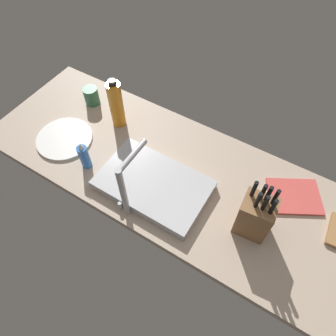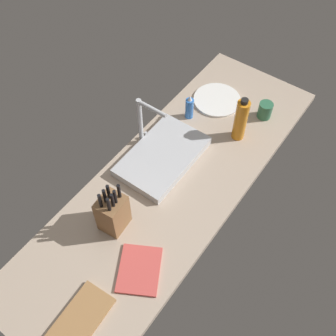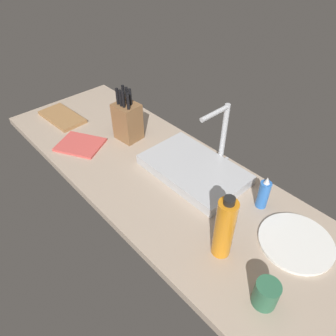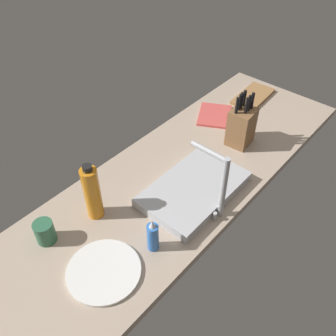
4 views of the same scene
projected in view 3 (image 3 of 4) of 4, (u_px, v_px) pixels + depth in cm
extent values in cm
cube|color=tan|center=(163.00, 179.00, 136.82)|extent=(186.61, 62.39, 3.50)
cube|color=#B7BABF|center=(194.00, 169.00, 135.75)|extent=(44.98, 28.05, 4.35)
cylinder|color=#B7BABF|center=(224.00, 135.00, 133.92)|extent=(2.40, 2.40, 29.36)
cylinder|color=#B7BABF|center=(215.00, 113.00, 121.12)|extent=(2.00, 15.34, 2.00)
cylinder|color=#B7BABF|center=(226.00, 161.00, 140.16)|extent=(1.60, 1.60, 4.00)
cube|color=brown|center=(128.00, 122.00, 152.08)|extent=(12.59, 11.28, 18.63)
cylinder|color=black|center=(117.00, 96.00, 143.95)|extent=(1.52, 1.52, 7.94)
cylinder|color=black|center=(123.00, 93.00, 146.27)|extent=(1.52, 1.52, 7.94)
cylinder|color=black|center=(120.00, 98.00, 142.63)|extent=(1.52, 1.52, 7.94)
cylinder|color=black|center=(127.00, 95.00, 144.76)|extent=(1.52, 1.52, 7.94)
cylinder|color=black|center=(123.00, 99.00, 141.74)|extent=(1.52, 1.52, 7.94)
cylinder|color=black|center=(130.00, 97.00, 143.48)|extent=(1.52, 1.52, 7.94)
cylinder|color=black|center=(128.00, 101.00, 140.28)|extent=(1.52, 1.52, 7.94)
cube|color=#9E7042|center=(62.00, 117.00, 171.57)|extent=(28.22, 15.87, 1.80)
cylinder|color=blue|center=(263.00, 195.00, 118.61)|extent=(4.32, 4.32, 11.94)
cone|color=silver|center=(267.00, 180.00, 113.84)|extent=(2.38, 2.38, 2.80)
cylinder|color=orange|center=(224.00, 229.00, 98.78)|extent=(6.46, 6.46, 23.56)
cylinder|color=black|center=(229.00, 201.00, 90.44)|extent=(3.56, 3.56, 2.20)
cylinder|color=white|center=(296.00, 242.00, 108.50)|extent=(25.92, 25.92, 1.20)
cube|color=#CC4C47|center=(80.00, 145.00, 152.36)|extent=(26.29, 24.64, 1.20)
cylinder|color=#2D6647|center=(266.00, 294.00, 89.91)|extent=(7.31, 7.31, 9.07)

